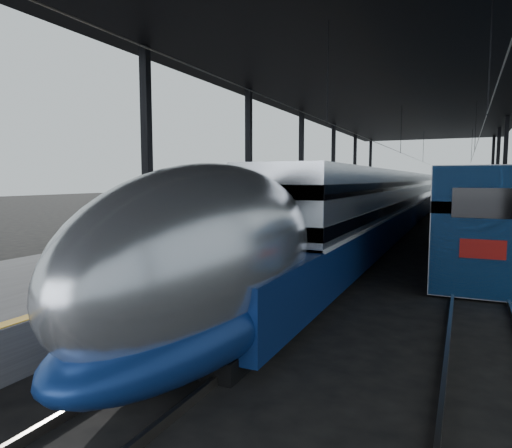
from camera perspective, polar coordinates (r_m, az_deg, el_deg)
The scene contains 8 objects.
ground at distance 13.04m, azimuth -6.31°, elevation -10.06°, with size 160.00×160.00×0.00m, color black.
platform at distance 32.47m, azimuth 6.58°, elevation 0.26°, with size 6.00×80.00×1.00m, color #4C4C4F.
yellow_strip at distance 31.68m, azimuth 11.41°, elevation 0.97°, with size 0.30×80.00×0.01m, color gold.
rails at distance 31.01m, azimuth 20.77°, elevation -1.11°, with size 6.52×80.00×0.16m.
canopy at distance 31.60m, azimuth 16.48°, elevation 15.60°, with size 18.00×75.00×9.47m.
tgv_train at distance 35.63m, azimuth 17.35°, elevation 2.70°, with size 2.77×65.20×3.97m.
second_train at distance 41.59m, azimuth 25.31°, elevation 2.98°, with size 2.85×56.05×3.92m.
child at distance 13.88m, azimuth -15.39°, elevation -3.18°, with size 0.32×0.21×0.89m, color #472D17.
Camera 1 is at (6.47, -10.76, 3.52)m, focal length 32.00 mm.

